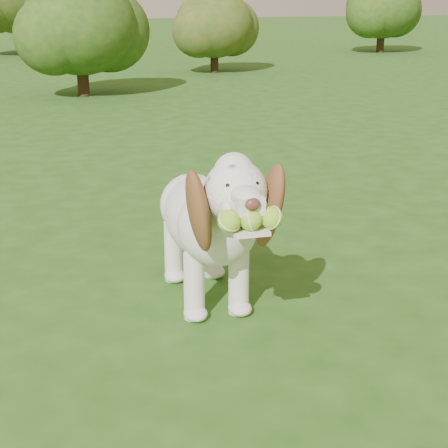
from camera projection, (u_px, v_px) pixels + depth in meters
name	position (u px, v px, depth m)	size (l,w,h in m)	color
ground	(105.00, 344.00, 2.59)	(80.00, 80.00, 0.00)	#244D16
dog	(209.00, 217.00, 2.81)	(0.43, 1.13, 0.74)	white
shrub_d	(214.00, 24.00, 11.62)	(1.33, 1.33, 1.37)	#382314
shrub_h	(383.00, 7.00, 15.83)	(1.69, 1.69, 1.75)	#382314
shrub_c	(80.00, 26.00, 8.76)	(1.47, 1.47, 1.52)	#382314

